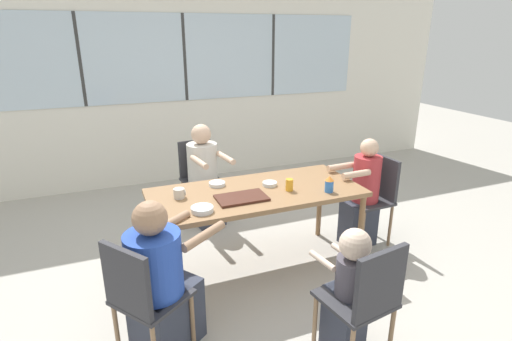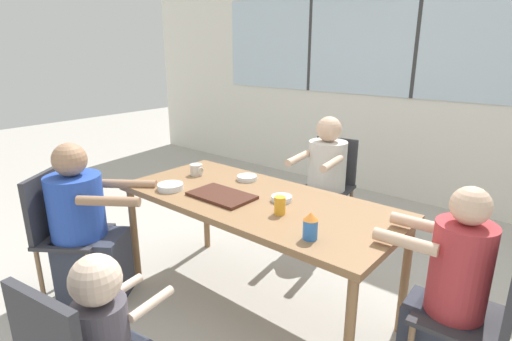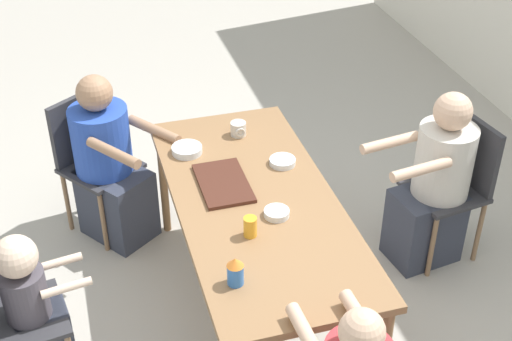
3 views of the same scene
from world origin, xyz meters
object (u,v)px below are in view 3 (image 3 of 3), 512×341
object	(u,v)px
person_man_blue_shirt	(434,189)
person_man_teal_shirt	(109,169)
chair_for_man_blue_shirt	(459,177)
bowl_white_shallow	(187,150)
person_toddler	(36,315)
coffee_mug	(238,129)
bowl_cereal	(277,213)
juice_glass	(250,227)
sippy_cup	(235,271)
bowl_fruit	(282,161)
chair_for_man_teal_shirt	(90,152)

from	to	relation	value
person_man_blue_shirt	person_man_teal_shirt	xyz separation A→B (m)	(-0.76, -1.79, -0.01)
chair_for_man_blue_shirt	bowl_white_shallow	size ratio (longest dim) A/B	5.23
chair_for_man_blue_shirt	person_man_blue_shirt	size ratio (longest dim) A/B	0.80
chair_for_man_blue_shirt	person_toddler	distance (m)	2.47
coffee_mug	bowl_cereal	size ratio (longest dim) A/B	0.76
coffee_mug	bowl_cereal	xyz separation A→B (m)	(0.79, -0.02, -0.02)
chair_for_man_blue_shirt	bowl_cereal	world-z (taller)	chair_for_man_blue_shirt
juice_glass	bowl_white_shallow	distance (m)	0.81
chair_for_man_blue_shirt	person_toddler	world-z (taller)	person_toddler
sippy_cup	person_toddler	bearing A→B (deg)	-113.31
juice_glass	bowl_fruit	size ratio (longest dim) A/B	0.72
sippy_cup	bowl_white_shallow	world-z (taller)	sippy_cup
bowl_fruit	chair_for_man_teal_shirt	bearing A→B (deg)	-128.44
juice_glass	bowl_cereal	xyz separation A→B (m)	(-0.11, 0.17, -0.03)
person_man_blue_shirt	person_man_teal_shirt	bearing A→B (deg)	58.75
person_toddler	bowl_fruit	distance (m)	1.48
chair_for_man_teal_shirt	person_man_blue_shirt	world-z (taller)	person_man_blue_shirt
bowl_white_shallow	bowl_cereal	world-z (taller)	bowl_white_shallow
sippy_cup	bowl_white_shallow	distance (m)	1.10
person_man_teal_shirt	sippy_cup	size ratio (longest dim) A/B	7.82
chair_for_man_teal_shirt	person_toddler	world-z (taller)	person_toddler
bowl_fruit	person_toddler	bearing A→B (deg)	-71.64
person_toddler	bowl_fruit	xyz separation A→B (m)	(-0.46, 1.37, 0.33)
chair_for_man_blue_shirt	person_man_teal_shirt	xyz separation A→B (m)	(-0.74, -1.96, -0.05)
person_man_teal_shirt	bowl_fruit	distance (m)	1.14
chair_for_man_teal_shirt	person_toddler	distance (m)	1.30
chair_for_man_teal_shirt	sippy_cup	xyz separation A→B (m)	(1.63, 0.51, 0.30)
person_toddler	juice_glass	world-z (taller)	person_toddler
coffee_mug	person_man_teal_shirt	bearing A→B (deg)	-111.19
person_man_blue_shirt	bowl_fruit	distance (m)	0.95
bowl_white_shallow	chair_for_man_blue_shirt	bearing A→B (deg)	77.39
sippy_cup	bowl_fruit	world-z (taller)	sippy_cup
person_man_blue_shirt	chair_for_man_blue_shirt	bearing A→B (deg)	-90.00
coffee_mug	juice_glass	size ratio (longest dim) A/B	0.94
chair_for_man_teal_shirt	chair_for_man_blue_shirt	bearing A→B (deg)	121.30
bowl_fruit	bowl_cereal	bearing A→B (deg)	-21.56
person_toddler	person_man_teal_shirt	bearing A→B (deg)	147.72
person_man_blue_shirt	person_toddler	world-z (taller)	person_man_blue_shirt
chair_for_man_teal_shirt	person_man_teal_shirt	world-z (taller)	person_man_teal_shirt
person_man_blue_shirt	person_toddler	size ratio (longest dim) A/B	1.20
sippy_cup	bowl_white_shallow	xyz separation A→B (m)	(-1.09, 0.01, -0.05)
chair_for_man_blue_shirt	bowl_fruit	size ratio (longest dim) A/B	6.21
sippy_cup	juice_glass	distance (m)	0.33
chair_for_man_blue_shirt	bowl_cereal	xyz separation A→B (m)	(0.34, -1.24, 0.25)
bowl_cereal	sippy_cup	bearing A→B (deg)	-37.91
bowl_cereal	person_man_blue_shirt	bearing A→B (deg)	106.53
chair_for_man_blue_shirt	juice_glass	distance (m)	1.50
person_man_blue_shirt	sippy_cup	size ratio (longest dim) A/B	7.92
chair_for_man_blue_shirt	coffee_mug	world-z (taller)	chair_for_man_blue_shirt
coffee_mug	juice_glass	xyz separation A→B (m)	(0.90, -0.18, 0.01)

